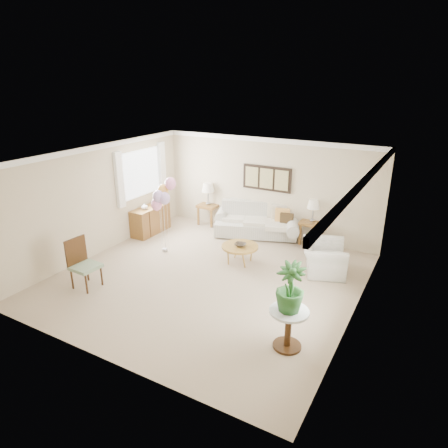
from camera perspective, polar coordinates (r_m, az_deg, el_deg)
name	(u,v)px	position (r m, az deg, el deg)	size (l,w,h in m)	color
ground_plane	(208,278)	(8.60, -2.26, -7.73)	(6.00, 6.00, 0.00)	tan
room_shell	(205,204)	(8.10, -2.74, 2.93)	(6.04, 6.04, 2.60)	#C1B396
wall_art_triptych	(267,178)	(10.53, 6.12, 6.50)	(1.35, 0.06, 0.65)	black
sofa	(257,223)	(10.78, 4.77, 0.18)	(2.66, 1.59, 0.88)	beige
end_table_left	(208,208)	(11.50, -2.26, 2.37)	(0.55, 0.50, 0.60)	olive
end_table_right	(312,225)	(10.36, 12.45, -0.11)	(0.56, 0.51, 0.61)	olive
lamp_left	(208,188)	(11.34, -2.30, 5.14)	(0.36, 0.36, 0.63)	gray
lamp_right	(314,205)	(10.19, 12.67, 2.68)	(0.32, 0.32, 0.56)	gray
coffee_table	(240,247)	(9.12, 2.29, -3.30)	(0.84, 0.84, 0.43)	olive
decor_bowl	(240,245)	(9.08, 2.35, -2.98)	(0.26, 0.26, 0.06)	#332A21
armchair	(324,258)	(8.99, 14.05, -4.70)	(1.03, 0.90, 0.67)	beige
side_table	(289,319)	(6.43, 9.22, -13.32)	(0.62, 0.62, 0.67)	silver
potted_plant	(290,287)	(6.14, 9.43, -8.93)	(0.45, 0.45, 0.80)	#275221
accent_chair	(82,262)	(8.55, -19.59, -5.17)	(0.53, 0.53, 1.03)	gray
credenza	(151,220)	(11.07, -10.45, 0.58)	(0.46, 1.20, 0.74)	olive
vase_white	(144,206)	(10.75, -11.30, 2.49)	(0.17, 0.17, 0.17)	silver
vase_sage	(154,202)	(11.04, -9.96, 3.08)	(0.17, 0.17, 0.18)	beige
balloon_cluster	(163,195)	(9.43, -8.76, 4.10)	(0.54, 0.48, 1.87)	gray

